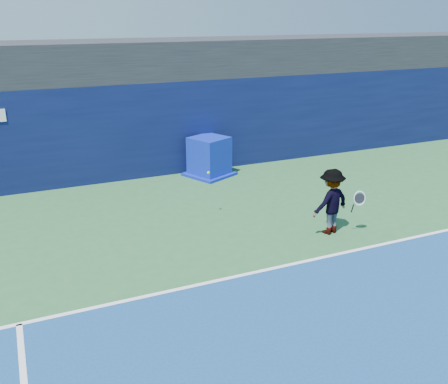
{
  "coord_description": "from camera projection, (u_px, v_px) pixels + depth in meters",
  "views": [
    {
      "loc": [
        -4.68,
        -5.06,
        5.03
      ],
      "look_at": [
        -0.21,
        5.2,
        1.0
      ],
      "focal_mm": 40.0,
      "sensor_mm": 36.0,
      "label": 1
    }
  ],
  "objects": [
    {
      "name": "ground",
      "position": [
        368.0,
        353.0,
        7.83
      ],
      "size": [
        80.0,
        80.0,
        0.0
      ],
      "primitive_type": "plane",
      "color": "#295C31",
      "rests_on": "ground"
    },
    {
      "name": "baseline",
      "position": [
        275.0,
        268.0,
        10.42
      ],
      "size": [
        24.0,
        0.1,
        0.01
      ],
      "primitive_type": "cube",
      "color": "white",
      "rests_on": "ground"
    },
    {
      "name": "stadium_band",
      "position": [
        154.0,
        59.0,
        16.53
      ],
      "size": [
        36.0,
        3.0,
        1.2
      ],
      "primitive_type": "cube",
      "color": "black",
      "rests_on": "back_wall_assembly"
    },
    {
      "name": "back_wall_assembly",
      "position": [
        165.0,
        127.0,
        16.38
      ],
      "size": [
        36.0,
        1.03,
        3.0
      ],
      "color": "#0A113B",
      "rests_on": "ground"
    },
    {
      "name": "equipment_cart",
      "position": [
        209.0,
        158.0,
        16.2
      ],
      "size": [
        1.76,
        1.76,
        1.27
      ],
      "color": "#0B1EA4",
      "rests_on": "ground"
    },
    {
      "name": "tennis_player",
      "position": [
        331.0,
        201.0,
        11.86
      ],
      "size": [
        1.31,
        0.79,
        1.6
      ],
      "color": "silver",
      "rests_on": "ground"
    },
    {
      "name": "tennis_ball",
      "position": [
        208.0,
        173.0,
        12.67
      ],
      "size": [
        0.07,
        0.07,
        0.07
      ],
      "color": "#B8D117",
      "rests_on": "ground"
    }
  ]
}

